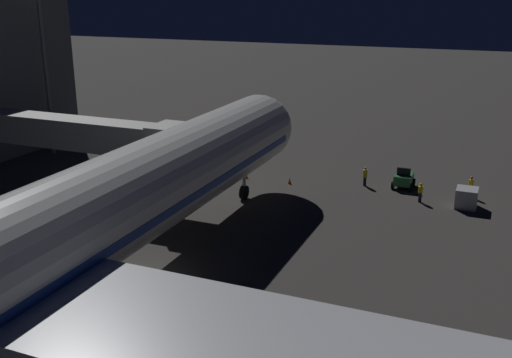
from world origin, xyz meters
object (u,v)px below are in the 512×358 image
object	(u,v)px
ground_crew_under_port_wing	(471,186)
traffic_cone_nose_starboard	(246,175)
jet_bridge	(90,135)
baggage_container_mid_row	(466,198)
pushback_tug	(404,179)
ground_crew_marshaller_fwd	(365,175)
apron_floodlight_mast	(45,63)
traffic_cone_nose_port	(290,181)
ground_crew_by_belt_loader	(420,192)

from	to	relation	value
ground_crew_under_port_wing	traffic_cone_nose_starboard	bearing A→B (deg)	7.34
jet_bridge	traffic_cone_nose_starboard	size ratio (longest dim) A/B	41.34
baggage_container_mid_row	ground_crew_under_port_wing	world-z (taller)	ground_crew_under_port_wing
jet_bridge	pushback_tug	size ratio (longest dim) A/B	9.99
pushback_tug	ground_crew_marshaller_fwd	size ratio (longest dim) A/B	1.26
ground_crew_marshaller_fwd	ground_crew_under_port_wing	world-z (taller)	ground_crew_under_port_wing
ground_crew_marshaller_fwd	jet_bridge	bearing A→B (deg)	30.29
apron_floodlight_mast	traffic_cone_nose_port	world-z (taller)	apron_floodlight_mast
traffic_cone_nose_port	traffic_cone_nose_starboard	size ratio (longest dim) A/B	1.00
traffic_cone_nose_port	ground_crew_by_belt_loader	bearing A→B (deg)	177.82
ground_crew_under_port_wing	pushback_tug	bearing A→B (deg)	-3.97
apron_floodlight_mast	pushback_tug	bearing A→B (deg)	-175.82
ground_crew_by_belt_loader	traffic_cone_nose_starboard	bearing A→B (deg)	-1.59
jet_bridge	ground_crew_under_port_wing	distance (m)	33.04
apron_floodlight_mast	pushback_tug	distance (m)	38.85
apron_floodlight_mast	ground_crew_by_belt_loader	bearing A→B (deg)	178.98
ground_crew_marshaller_fwd	pushback_tug	bearing A→B (deg)	-165.06
traffic_cone_nose_starboard	ground_crew_under_port_wing	bearing A→B (deg)	-172.66
baggage_container_mid_row	traffic_cone_nose_port	world-z (taller)	baggage_container_mid_row
jet_bridge	ground_crew_marshaller_fwd	bearing A→B (deg)	-149.71
ground_crew_by_belt_loader	ground_crew_marshaller_fwd	world-z (taller)	ground_crew_marshaller_fwd
jet_bridge	traffic_cone_nose_starboard	bearing A→B (deg)	-134.50
pushback_tug	baggage_container_mid_row	world-z (taller)	pushback_tug
apron_floodlight_mast	traffic_cone_nose_port	distance (m)	29.32
apron_floodlight_mast	ground_crew_marshaller_fwd	distance (m)	35.49
pushback_tug	baggage_container_mid_row	distance (m)	6.57
jet_bridge	baggage_container_mid_row	size ratio (longest dim) A/B	12.08
baggage_container_mid_row	ground_crew_marshaller_fwd	size ratio (longest dim) A/B	1.04
jet_bridge	apron_floodlight_mast	distance (m)	17.45
baggage_container_mid_row	ground_crew_by_belt_loader	xyz separation A→B (m)	(3.71, 0.19, 0.11)
pushback_tug	ground_crew_marshaller_fwd	xyz separation A→B (m)	(3.36, 0.90, 0.21)
pushback_tug	ground_crew_by_belt_loader	world-z (taller)	pushback_tug
pushback_tug	traffic_cone_nose_starboard	size ratio (longest dim) A/B	4.14
jet_bridge	apron_floodlight_mast	world-z (taller)	apron_floodlight_mast
traffic_cone_nose_starboard	apron_floodlight_mast	bearing A→B (deg)	-0.61
jet_bridge	ground_crew_under_port_wing	bearing A→B (deg)	-157.09
jet_bridge	ground_crew_by_belt_loader	xyz separation A→B (m)	(-26.31, -9.68, -4.66)
apron_floodlight_mast	baggage_container_mid_row	xyz separation A→B (m)	(-43.36, 0.52, -9.08)
jet_bridge	ground_crew_by_belt_loader	size ratio (longest dim) A/B	13.48
ground_crew_by_belt_loader	traffic_cone_nose_port	xyz separation A→B (m)	(11.95, -0.45, -0.65)
ground_crew_by_belt_loader	pushback_tug	bearing A→B (deg)	-60.20
pushback_tug	baggage_container_mid_row	bearing A→B (deg)	150.13
apron_floodlight_mast	ground_crew_under_port_wing	world-z (taller)	apron_floodlight_mast
ground_crew_marshaller_fwd	ground_crew_under_port_wing	size ratio (longest dim) A/B	0.97
ground_crew_under_port_wing	traffic_cone_nose_port	bearing A→B (deg)	9.36
jet_bridge	pushback_tug	world-z (taller)	jet_bridge
ground_crew_by_belt_loader	traffic_cone_nose_starboard	xyz separation A→B (m)	(16.35, -0.45, -0.65)
ground_crew_by_belt_loader	jet_bridge	bearing A→B (deg)	20.21
ground_crew_under_port_wing	traffic_cone_nose_starboard	size ratio (longest dim) A/B	3.38
baggage_container_mid_row	ground_crew_under_port_wing	bearing A→B (deg)	-92.38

